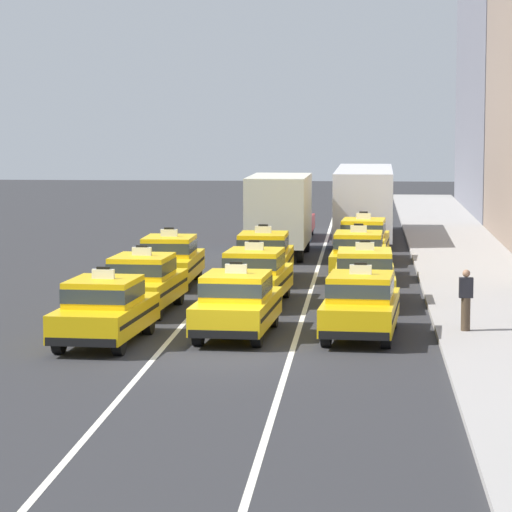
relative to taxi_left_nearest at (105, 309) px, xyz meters
name	(u,v)px	position (x,y,z in m)	size (l,w,h in m)	color
ground_plane	(223,357)	(3.13, -1.48, -0.88)	(160.00, 160.00, 0.00)	#2B2B2D
lane_stripe_left_center	(237,261)	(1.53, 18.52, -0.87)	(0.14, 80.00, 0.01)	silver
lane_stripe_center_right	(320,262)	(4.73, 18.52, -0.87)	(0.14, 80.00, 0.01)	silver
sidewalk_curb	(476,278)	(10.33, 13.52, -0.80)	(4.00, 90.00, 0.15)	#9E9993
taxi_left_nearest	(105,309)	(0.00, 0.00, 0.00)	(2.09, 4.66, 1.96)	black
taxi_left_second	(143,282)	(0.05, 5.35, 0.00)	(2.04, 4.65, 1.96)	black
taxi_left_third	(170,259)	(-0.03, 11.20, 0.00)	(1.83, 4.56, 1.96)	black
taxi_center_nearest	(237,303)	(3.18, 1.36, 0.00)	(2.05, 4.65, 1.96)	black
taxi_center_second	(255,275)	(3.16, 7.11, 0.00)	(2.08, 4.66, 1.96)	black
taxi_center_third	(263,255)	(3.00, 12.67, 0.00)	(1.86, 4.58, 1.96)	black
box_truck_center_fourth	(281,212)	(3.07, 20.70, 0.90)	(2.39, 7.00, 3.27)	black
sedan_center_fifth	(293,220)	(3.18, 28.14, -0.03)	(1.82, 4.33, 1.58)	black
taxi_right_nearest	(361,304)	(6.37, 1.45, 0.00)	(2.10, 4.66, 1.96)	black
taxi_right_second	(365,276)	(6.47, 7.35, 0.00)	(1.82, 4.56, 1.96)	black
taxi_right_third	(358,255)	(6.25, 13.23, 0.00)	(1.96, 4.62, 1.96)	black
taxi_right_fourth	(364,239)	(6.41, 18.83, 0.00)	(2.08, 4.66, 1.96)	black
bus_right_fifth	(364,199)	(6.43, 28.00, 0.94)	(2.64, 11.23, 3.22)	black
pedestrian_near_crosswalk	(466,300)	(9.08, 1.87, 0.08)	(0.36, 0.24, 1.59)	#473828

